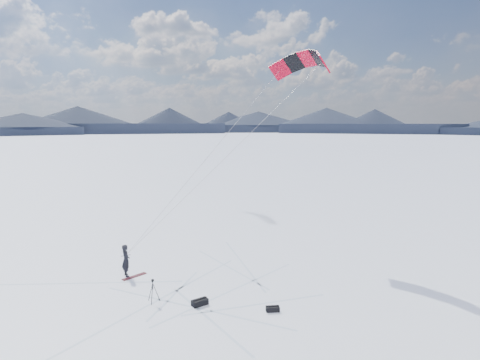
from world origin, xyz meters
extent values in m
plane|color=white|center=(0.00, 0.00, 0.00)|extent=(1800.00, 1800.00, 0.00)
cube|color=black|center=(175.02, 267.89, 2.77)|extent=(150.19, 119.71, 5.53)
cone|color=black|center=(175.02, 267.89, 5.53)|extent=(88.58, 88.58, 8.00)
cube|color=black|center=(78.56, 310.21, 2.77)|extent=(156.46, 80.45, 5.53)
cone|color=black|center=(78.56, 310.21, 5.53)|extent=(77.75, 77.75, 8.00)
cube|color=black|center=(-26.43, 318.91, 2.77)|extent=(153.20, 57.23, 5.53)
cone|color=black|center=(-26.43, 318.91, 5.53)|extent=(69.07, 69.07, 8.00)
cube|color=#B0C1DA|center=(-5.00, -4.00, 0.00)|extent=(6.00, 0.12, 0.01)
cube|color=#B0C1DA|center=(-3.30, -1.70, 0.00)|extent=(3.52, 7.29, 0.01)
cube|color=#B0C1DA|center=(-1.60, 0.60, 0.00)|extent=(6.45, 7.79, 0.01)
cube|color=#B0C1DA|center=(0.10, 2.90, 0.00)|extent=(11.66, 3.07, 0.01)
cube|color=#B0C1DA|center=(1.80, -2.80, 0.00)|extent=(1.27, 5.91, 0.01)
cube|color=#B0C1DA|center=(3.50, -0.50, 0.00)|extent=(6.52, 4.83, 0.01)
cube|color=#B0C1DA|center=(5.20, 1.80, 0.00)|extent=(8.85, 4.87, 0.01)
cube|color=#B0C1DA|center=(-4.10, -3.90, 0.00)|extent=(0.79, 11.99, 0.01)
cube|color=#B0C1DA|center=(-2.40, -1.60, 0.00)|extent=(5.61, 2.36, 0.01)
imported|color=black|center=(-2.32, 3.32, 0.00)|extent=(0.64, 0.80, 1.89)
cube|color=maroon|center=(-1.86, 3.07, 0.02)|extent=(1.41, 1.12, 0.04)
cylinder|color=black|center=(-0.65, -0.53, 0.50)|extent=(0.36, 0.11, 1.01)
cylinder|color=black|center=(-0.93, -0.45, 0.50)|extent=(0.27, 0.28, 1.01)
cylinder|color=black|center=(-0.86, -0.73, 0.50)|extent=(0.13, 0.36, 1.01)
cylinder|color=black|center=(-0.81, -0.57, 0.84)|extent=(0.03, 0.03, 0.33)
cube|color=black|center=(-0.81, -0.57, 1.06)|extent=(0.08, 0.08, 0.05)
cube|color=black|center=(-0.81, -0.57, 1.14)|extent=(0.14, 0.11, 0.09)
cylinder|color=black|center=(-0.81, -0.49, 1.14)|extent=(0.07, 0.09, 0.07)
cube|color=black|center=(1.42, -1.42, 0.15)|extent=(0.88, 0.66, 0.30)
cylinder|color=black|center=(1.42, -1.42, 0.32)|extent=(0.73, 0.37, 0.08)
cube|color=black|center=(4.73, -2.81, 0.12)|extent=(0.67, 0.38, 0.24)
cylinder|color=black|center=(4.73, -2.81, 0.26)|extent=(0.61, 0.14, 0.07)
cube|color=red|center=(10.37, 4.88, 12.80)|extent=(1.19, 1.45, 1.58)
cube|color=black|center=(10.45, 6.05, 13.20)|extent=(1.02, 1.54, 1.33)
cube|color=red|center=(10.22, 7.30, 13.34)|extent=(1.32, 1.52, 1.05)
cube|color=black|center=(9.69, 8.45, 13.20)|extent=(1.58, 1.39, 1.33)
cube|color=red|center=(8.95, 9.36, 12.80)|extent=(1.76, 1.13, 1.58)
cylinder|color=#9192A0|center=(4.03, 4.10, 7.02)|extent=(12.70, 1.58, 11.58)
cylinder|color=#9192A0|center=(3.32, 6.34, 7.02)|extent=(11.28, 6.07, 11.58)
cylinder|color=black|center=(-2.32, 3.32, 1.24)|extent=(0.53, 0.19, 0.03)
camera|label=1|loc=(-0.71, -20.02, 8.93)|focal=30.00mm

